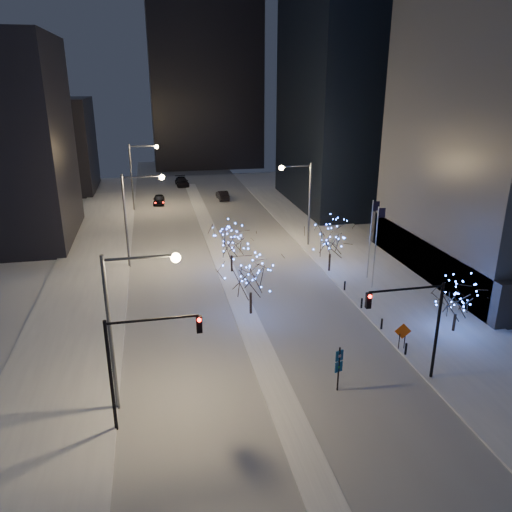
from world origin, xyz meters
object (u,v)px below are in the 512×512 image
object	(u,v)px
car_near	(159,200)
wayfinding_sign	(339,364)
traffic_signal_west	(138,354)
car_far	(182,182)
holiday_tree_plaza_far	(331,239)
construction_sign	(403,334)
street_lamp_w_near	(127,311)
holiday_tree_median_far	(231,241)
holiday_tree_plaza_near	(458,298)
street_lamp_w_mid	(135,208)
car_mid	(222,195)
street_lamp_w_far	(138,168)
holiday_tree_median_near	(251,272)
street_lamp_east	(302,194)
traffic_signal_east	(417,317)

from	to	relation	value
car_near	wayfinding_sign	world-z (taller)	wayfinding_sign
traffic_signal_west	car_near	world-z (taller)	traffic_signal_west
traffic_signal_west	car_far	distance (m)	69.70
holiday_tree_plaza_far	construction_sign	world-z (taller)	holiday_tree_plaza_far
car_near	street_lamp_w_near	bearing A→B (deg)	-89.68
holiday_tree_median_far	holiday_tree_plaza_near	bearing A→B (deg)	-47.32
holiday_tree_plaza_near	holiday_tree_plaza_far	xyz separation A→B (m)	(-5.21, 14.55, 0.66)
street_lamp_w_mid	car_mid	size ratio (longest dim) A/B	2.21
street_lamp_w_mid	car_mid	world-z (taller)	street_lamp_w_mid
holiday_tree_median_far	street_lamp_w_far	bearing A→B (deg)	108.08
traffic_signal_west	holiday_tree_median_near	distance (m)	15.78
street_lamp_w_mid	car_far	xyz separation A→B (m)	(7.44, 42.24, -5.70)
car_mid	car_far	bearing A→B (deg)	-68.02
street_lamp_w_near	holiday_tree_median_far	size ratio (longest dim) A/B	1.93
car_near	car_far	xyz separation A→B (m)	(4.63, 13.87, 0.05)
car_mid	holiday_tree_median_far	xyz separation A→B (m)	(-3.87, -33.36, 2.69)
traffic_signal_west	car_mid	xyz separation A→B (m)	(12.81, 56.45, -4.01)
holiday_tree_median_near	construction_sign	xyz separation A→B (m)	(9.80, -8.14, -2.51)
street_lamp_east	holiday_tree_median_near	distance (m)	19.70
street_lamp_w_mid	holiday_tree_plaza_far	world-z (taller)	street_lamp_w_mid
wayfinding_sign	traffic_signal_west	bearing A→B (deg)	167.78
car_mid	street_lamp_w_mid	bearing A→B (deg)	62.99
street_lamp_w_far	construction_sign	world-z (taller)	street_lamp_w_far
construction_sign	traffic_signal_east	bearing A→B (deg)	-99.82
traffic_signal_west	car_near	distance (m)	55.56
car_mid	holiday_tree_median_far	world-z (taller)	holiday_tree_median_far
traffic_signal_west	car_near	size ratio (longest dim) A/B	1.59
car_mid	holiday_tree_median_near	bearing A→B (deg)	82.23
street_lamp_w_far	street_lamp_east	size ratio (longest dim) A/B	1.00
car_mid	holiday_tree_plaza_far	xyz separation A→B (m)	(6.13, -35.30, 2.87)
holiday_tree_median_far	holiday_tree_plaza_far	bearing A→B (deg)	-11.00
holiday_tree_plaza_near	holiday_tree_plaza_far	distance (m)	15.47
car_near	holiday_tree_median_far	size ratio (longest dim) A/B	0.85
holiday_tree_plaza_far	car_far	bearing A→B (deg)	104.01
street_lamp_east	holiday_tree_median_far	xyz separation A→B (m)	(-9.58, -6.91, -3.02)
car_near	car_far	world-z (taller)	car_far
holiday_tree_plaza_far	holiday_tree_median_far	bearing A→B (deg)	169.00
street_lamp_east	wayfinding_sign	size ratio (longest dim) A/B	3.15
street_lamp_w_near	construction_sign	size ratio (longest dim) A/B	4.82
holiday_tree_median_far	holiday_tree_plaza_far	xyz separation A→B (m)	(10.00, -1.94, 0.18)
street_lamp_east	construction_sign	xyz separation A→B (m)	(0.22, -25.16, -5.05)
holiday_tree_median_far	holiday_tree_plaza_far	size ratio (longest dim) A/B	0.95
street_lamp_w_near	wayfinding_sign	bearing A→B (deg)	-4.48
holiday_tree_plaza_near	holiday_tree_plaza_far	bearing A→B (deg)	109.70
holiday_tree_median_far	car_near	bearing A→B (deg)	101.61
car_mid	traffic_signal_east	bearing A→B (deg)	92.03
holiday_tree_plaza_far	street_lamp_w_near	bearing A→B (deg)	-135.44
street_lamp_east	holiday_tree_plaza_far	distance (m)	9.31
holiday_tree_median_near	construction_sign	bearing A→B (deg)	-39.70
holiday_tree_median_near	street_lamp_w_far	bearing A→B (deg)	103.60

